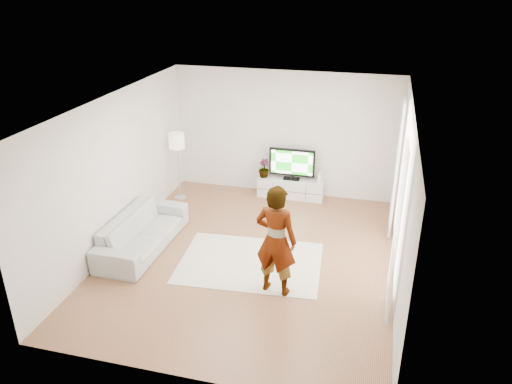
% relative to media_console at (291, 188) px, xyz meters
% --- Properties ---
extents(floor, '(6.00, 6.00, 0.00)m').
position_rel_media_console_xyz_m(floor, '(-0.21, -2.76, -0.21)').
color(floor, '#A7704B').
rests_on(floor, ground).
extents(ceiling, '(6.00, 6.00, 0.00)m').
position_rel_media_console_xyz_m(ceiling, '(-0.21, -2.76, 2.59)').
color(ceiling, white).
rests_on(ceiling, wall_back).
extents(wall_left, '(0.02, 6.00, 2.80)m').
position_rel_media_console_xyz_m(wall_left, '(-2.71, -2.76, 1.19)').
color(wall_left, white).
rests_on(wall_left, floor).
extents(wall_right, '(0.02, 6.00, 2.80)m').
position_rel_media_console_xyz_m(wall_right, '(2.29, -2.76, 1.19)').
color(wall_right, white).
rests_on(wall_right, floor).
extents(wall_back, '(5.00, 0.02, 2.80)m').
position_rel_media_console_xyz_m(wall_back, '(-0.21, 0.24, 1.19)').
color(wall_back, white).
rests_on(wall_back, floor).
extents(wall_front, '(5.00, 0.02, 2.80)m').
position_rel_media_console_xyz_m(wall_front, '(-0.21, -5.76, 1.19)').
color(wall_front, white).
rests_on(wall_front, floor).
extents(window, '(0.01, 2.60, 2.50)m').
position_rel_media_console_xyz_m(window, '(2.27, -2.46, 1.24)').
color(window, white).
rests_on(window, wall_right).
extents(curtain_near, '(0.04, 0.70, 2.60)m').
position_rel_media_console_xyz_m(curtain_near, '(2.19, -3.76, 1.14)').
color(curtain_near, white).
rests_on(curtain_near, floor).
extents(curtain_far, '(0.04, 0.70, 2.60)m').
position_rel_media_console_xyz_m(curtain_far, '(2.19, -1.16, 1.14)').
color(curtain_far, white).
rests_on(curtain_far, floor).
extents(media_console, '(1.49, 0.42, 0.42)m').
position_rel_media_console_xyz_m(media_console, '(0.00, 0.00, 0.00)').
color(media_console, silver).
rests_on(media_console, floor).
extents(television, '(1.02, 0.20, 0.71)m').
position_rel_media_console_xyz_m(television, '(0.00, 0.03, 0.60)').
color(television, black).
rests_on(television, media_console).
extents(game_console, '(0.09, 0.18, 0.24)m').
position_rel_media_console_xyz_m(game_console, '(0.65, -0.00, 0.33)').
color(game_console, white).
rests_on(game_console, media_console).
extents(potted_plant, '(0.30, 0.30, 0.42)m').
position_rel_media_console_xyz_m(potted_plant, '(-0.63, 0.00, 0.42)').
color(potted_plant, '#3F7238').
rests_on(potted_plant, media_console).
extents(rug, '(2.59, 1.95, 0.01)m').
position_rel_media_console_xyz_m(rug, '(-0.16, -2.95, -0.20)').
color(rug, white).
rests_on(rug, floor).
extents(player, '(0.73, 0.55, 1.83)m').
position_rel_media_console_xyz_m(player, '(0.44, -3.65, 0.72)').
color(player, '#334772').
rests_on(player, rug).
extents(sofa, '(0.92, 2.27, 0.66)m').
position_rel_media_console_xyz_m(sofa, '(-2.23, -2.91, 0.12)').
color(sofa, '#B7B7B2').
rests_on(sofa, floor).
extents(floor_lamp, '(0.34, 0.34, 1.52)m').
position_rel_media_console_xyz_m(floor_lamp, '(-2.41, -0.69, 1.08)').
color(floor_lamp, silver).
rests_on(floor_lamp, floor).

